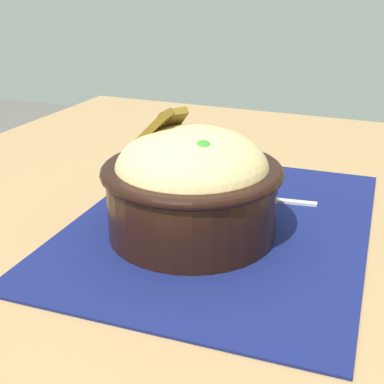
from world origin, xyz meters
name	(u,v)px	position (x,y,z in m)	size (l,w,h in m)	color
table	(198,270)	(0.00, 0.00, 0.65)	(1.11, 0.95, 0.72)	#99754C
placemat	(221,224)	(0.00, -0.03, 0.72)	(0.44, 0.33, 0.00)	#11194C
bowl	(192,184)	(-0.04, -0.01, 0.78)	(0.23, 0.23, 0.14)	black
fork	(261,199)	(0.08, -0.05, 0.73)	(0.03, 0.13, 0.00)	#B4B4B4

